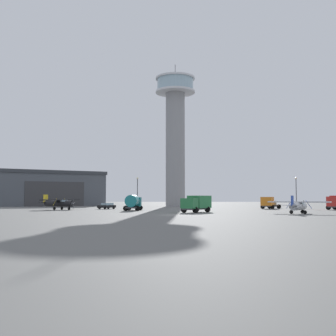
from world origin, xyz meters
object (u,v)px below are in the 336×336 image
Objects in this scene: airplane_silver at (298,205)px; light_post_west at (296,189)px; truck_box_green at (197,203)px; truck_flatbed_orange at (269,203)px; car_black at (107,206)px; light_post_east at (137,189)px; control_tower at (175,127)px; truck_fuel_tanker_teal at (133,202)px; airplane_black at (59,203)px.

light_post_west is (9.51, 36.63, 3.22)m from airplane_silver.
truck_box_green reaches higher than truck_flatbed_orange.
car_black is 0.63× the size of light_post_east.
control_tower reaches higher than light_post_east.
airplane_silver reaches higher than car_black.
control_tower reaches higher than light_post_west.
control_tower is 5.97× the size of truck_box_green.
truck_flatbed_orange is at bearing 124.72° from car_black.
control_tower is at bearing -9.64° from truck_fuel_tanker_teal.
truck_fuel_tanker_teal is at bearing -100.41° from control_tower.
light_post_east is at bearing 178.50° from car_black.
truck_flatbed_orange is at bearing 174.21° from truck_box_green.
light_post_west reaches higher than truck_flatbed_orange.
truck_flatbed_orange reaches higher than car_black.
control_tower is 54.65m from truck_box_green.
airplane_silver is at bearing -104.55° from light_post_west.
truck_fuel_tanker_teal is at bearing -98.64° from truck_box_green.
light_post_east is (-8.85, -19.86, -18.76)m from control_tower.
control_tower is at bearing 147.52° from light_post_west.
airplane_silver is 31.71m from truck_fuel_tanker_teal.
truck_fuel_tanker_teal is 13.14m from car_black.
airplane_silver reaches higher than truck_flatbed_orange.
truck_fuel_tanker_teal is (15.93, -4.11, 0.21)m from airplane_black.
control_tower is 6.25× the size of truck_fuel_tanker_teal.
airplane_silver is 1.32× the size of truck_fuel_tanker_teal.
airplane_silver is 1.41× the size of truck_flatbed_orange.
truck_fuel_tanker_teal is at bearing -29.94° from truck_flatbed_orange.
truck_box_green is 0.94× the size of light_post_west.
truck_box_green is 33.14m from light_post_east.
car_black is at bearing -166.97° from light_post_west.
car_black is (-7.20, 10.96, -0.95)m from truck_fuel_tanker_teal.
truck_box_green is at bearing -65.60° from light_post_east.
airplane_silver is 1.19× the size of light_post_east.
control_tower is at bearing -144.65° from truck_box_green.
airplane_black is at bearing -43.21° from truck_flatbed_orange.
light_post_west is 38.71m from light_post_east.
light_post_east reaches higher than light_post_west.
truck_fuel_tanker_teal is 42.96m from light_post_west.
truck_fuel_tanker_teal is at bearing -150.29° from light_post_west.
truck_flatbed_orange is 31.50m from light_post_east.
truck_box_green is at bearing 100.21° from airplane_silver.
control_tower is at bearing -176.67° from car_black.
truck_fuel_tanker_teal reaches higher than truck_flatbed_orange.
truck_flatbed_orange is (1.51, 29.47, -0.02)m from airplane_silver.
truck_flatbed_orange is 0.84× the size of light_post_east.
truck_fuel_tanker_teal is at bearing 8.34° from airplane_black.
airplane_silver is at bearing -1.27° from airplane_black.
truck_fuel_tanker_teal is 1.06× the size of truck_flatbed_orange.
airplane_black is 1.39× the size of light_post_east.
light_post_east is (5.73, 9.42, 3.82)m from car_black.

